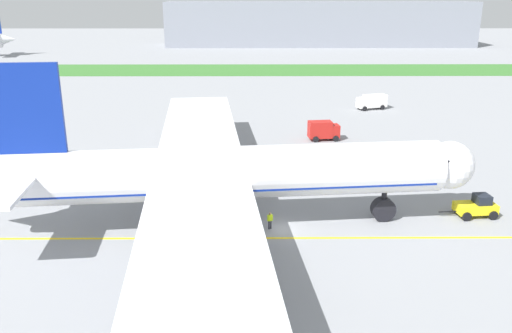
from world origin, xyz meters
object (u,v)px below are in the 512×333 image
object	(u,v)px
ground_crew_wingwalker_port	(270,219)
airliner_foreground	(214,174)
service_truck_baggage_loader	(323,130)
pushback_tug	(476,206)
service_truck_fuel_bowser	(372,101)

from	to	relation	value
ground_crew_wingwalker_port	airliner_foreground	bearing A→B (deg)	176.16
airliner_foreground	ground_crew_wingwalker_port	bearing A→B (deg)	-3.84
service_truck_baggage_loader	pushback_tug	bearing A→B (deg)	-68.00
service_truck_fuel_bowser	service_truck_baggage_loader	bearing A→B (deg)	-118.66
service_truck_fuel_bowser	pushback_tug	bearing A→B (deg)	-90.65
service_truck_baggage_loader	service_truck_fuel_bowser	world-z (taller)	service_truck_baggage_loader
pushback_tug	service_truck_fuel_bowser	xyz separation A→B (m)	(0.57, 50.84, 0.51)
ground_crew_wingwalker_port	service_truck_fuel_bowser	size ratio (longest dim) A/B	0.28
airliner_foreground	service_truck_fuel_bowser	distance (m)	59.63
pushback_tug	ground_crew_wingwalker_port	distance (m)	20.79
pushback_tug	service_truck_baggage_loader	xyz separation A→B (m)	(-11.57, 28.63, 0.55)
ground_crew_wingwalker_port	service_truck_fuel_bowser	distance (m)	57.75
service_truck_baggage_loader	ground_crew_wingwalker_port	bearing A→B (deg)	-105.98
service_truck_baggage_loader	service_truck_fuel_bowser	bearing A→B (deg)	61.34
airliner_foreground	service_truck_fuel_bowser	bearing A→B (deg)	63.76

